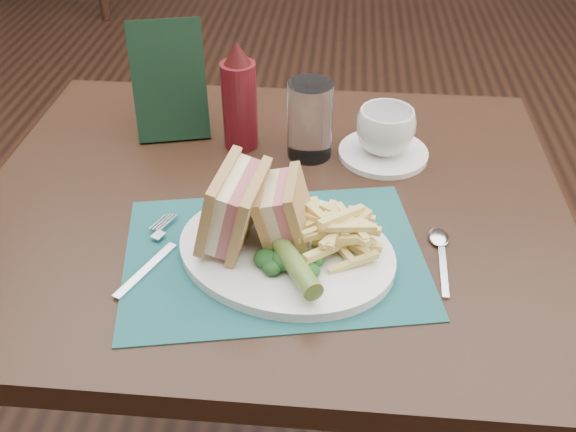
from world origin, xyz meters
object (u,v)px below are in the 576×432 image
at_px(saucer, 383,153).
at_px(check_presenter, 169,81).
at_px(placemat, 274,256).
at_px(sandwich_half_b, 268,208).
at_px(plate, 286,251).
at_px(ketchup_bottle, 239,96).
at_px(drinking_glass, 310,120).
at_px(sandwich_half_a, 218,204).
at_px(coffee_cup, 385,131).
at_px(table_main, 274,359).

relative_size(saucer, check_presenter, 0.74).
bearing_deg(placemat, saucer, 60.32).
xyz_separation_m(placemat, saucer, (0.16, 0.27, 0.00)).
bearing_deg(saucer, sandwich_half_b, -123.34).
relative_size(plate, ketchup_bottle, 1.61).
distance_m(sandwich_half_b, drinking_glass, 0.25).
height_order(plate, sandwich_half_b, sandwich_half_b).
relative_size(placemat, sandwich_half_a, 3.47).
relative_size(saucer, ketchup_bottle, 0.81).
bearing_deg(ketchup_bottle, placemat, -73.11).
height_order(sandwich_half_b, check_presenter, check_presenter).
bearing_deg(drinking_glass, placemat, -96.68).
relative_size(plate, coffee_cup, 3.11).
distance_m(plate, check_presenter, 0.40).
xyz_separation_m(placemat, sandwich_half_b, (-0.01, 0.02, 0.06)).
height_order(saucer, coffee_cup, coffee_cup).
height_order(sandwich_half_a, sandwich_half_b, sandwich_half_a).
height_order(table_main, coffee_cup, coffee_cup).
relative_size(ketchup_bottle, check_presenter, 0.92).
relative_size(placemat, plate, 1.35).
relative_size(sandwich_half_a, sandwich_half_b, 1.23).
distance_m(saucer, drinking_glass, 0.14).
bearing_deg(ketchup_bottle, sandwich_half_a, -87.41).
bearing_deg(sandwich_half_b, coffee_cup, 57.90).
height_order(placemat, ketchup_bottle, ketchup_bottle).
xyz_separation_m(sandwich_half_a, check_presenter, (-0.14, 0.31, 0.02)).
bearing_deg(saucer, plate, -117.09).
height_order(saucer, ketchup_bottle, ketchup_bottle).
xyz_separation_m(plate, saucer, (0.14, 0.27, -0.00)).
bearing_deg(drinking_glass, check_presenter, 167.66).
bearing_deg(coffee_cup, check_presenter, 172.66).
bearing_deg(sandwich_half_a, saucer, 56.50).
bearing_deg(drinking_glass, sandwich_half_a, -112.54).
bearing_deg(sandwich_half_a, placemat, -1.10).
height_order(plate, drinking_glass, drinking_glass).
bearing_deg(table_main, placemat, -81.48).
bearing_deg(drinking_glass, plate, -93.21).
bearing_deg(plate, sandwich_half_a, -169.15).
distance_m(sandwich_half_b, coffee_cup, 0.30).
relative_size(drinking_glass, ketchup_bottle, 0.70).
distance_m(placemat, plate, 0.02).
bearing_deg(drinking_glass, coffee_cup, 2.68).
bearing_deg(saucer, drinking_glass, -177.32).
xyz_separation_m(table_main, plate, (0.04, -0.13, 0.38)).
bearing_deg(placemat, sandwich_half_a, 171.00).
height_order(saucer, check_presenter, check_presenter).
bearing_deg(saucer, sandwich_half_a, -131.40).
height_order(drinking_glass, ketchup_bottle, ketchup_bottle).
distance_m(plate, saucer, 0.31).
bearing_deg(placemat, ketchup_bottle, 106.89).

